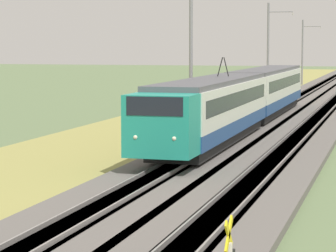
{
  "coord_description": "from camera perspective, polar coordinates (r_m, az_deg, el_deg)",
  "views": [
    {
      "loc": [
        -11.26,
        -9.11,
        5.6
      ],
      "look_at": [
        21.14,
        0.0,
        2.16
      ],
      "focal_mm": 85.0,
      "sensor_mm": 36.0,
      "label": 1
    }
  ],
  "objects": [
    {
      "name": "catenary_mast_distant",
      "position": [
        110.93,
        9.64,
        5.27
      ],
      "size": [
        0.22,
        2.56,
        9.01
      ],
      "color": "slate",
      "rests_on": "ground"
    },
    {
      "name": "grass_verge",
      "position": [
        63.16,
        2.55,
        0.8
      ],
      "size": [
        240.0,
        11.57,
        0.12
      ],
      "color": "#99934C",
      "rests_on": "ground"
    },
    {
      "name": "track_adjacent",
      "position": [
        61.72,
        10.9,
        0.68
      ],
      "size": [
        240.0,
        1.57,
        0.45
      ],
      "color": "#4C4238",
      "rests_on": "ground"
    },
    {
      "name": "ballast_adjacent",
      "position": [
        61.72,
        10.9,
        0.67
      ],
      "size": [
        240.0,
        4.4,
        0.3
      ],
      "color": "#605B56",
      "rests_on": "ground"
    },
    {
      "name": "catenary_mast_far",
      "position": [
        79.7,
        7.22,
        5.37
      ],
      "size": [
        0.22,
        2.56,
        9.73
      ],
      "color": "slate",
      "rests_on": "ground"
    },
    {
      "name": "passenger_train",
      "position": [
        51.47,
        5.48,
        2.13
      ],
      "size": [
        39.83,
        2.98,
        4.91
      ],
      "rotation": [
        0.0,
        0.0,
        3.14
      ],
      "color": "teal",
      "rests_on": "ground"
    },
    {
      "name": "track_main",
      "position": [
        62.18,
        7.22,
        0.77
      ],
      "size": [
        240.0,
        1.57,
        0.45
      ],
      "color": "#4C4238",
      "rests_on": "ground"
    },
    {
      "name": "ballast_main",
      "position": [
        62.18,
        7.22,
        0.77
      ],
      "size": [
        240.0,
        4.4,
        0.3
      ],
      "color": "#605B56",
      "rests_on": "ground"
    },
    {
      "name": "catenary_mast_mid",
      "position": [
        48.78,
        1.71,
        5.15
      ],
      "size": [
        0.22,
        2.56,
        9.74
      ],
      "color": "slate",
      "rests_on": "ground"
    }
  ]
}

